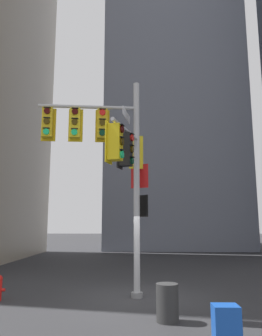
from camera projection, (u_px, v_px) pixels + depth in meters
ground at (137, 298)px, 10.03m from camera, size 120.00×120.00×0.00m
building_mid_block at (168, 3)px, 36.42m from camera, size 12.66×12.66×53.63m
signal_pole_assembly at (110, 150)px, 10.42m from camera, size 3.67×2.91×7.07m
newspaper_box at (227, 333)px, 5.44m from camera, size 0.45×0.36×0.91m
trash_bin at (167, 303)px, 7.64m from camera, size 0.53×0.53×0.86m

